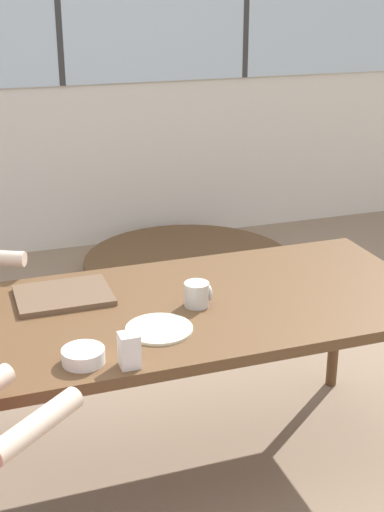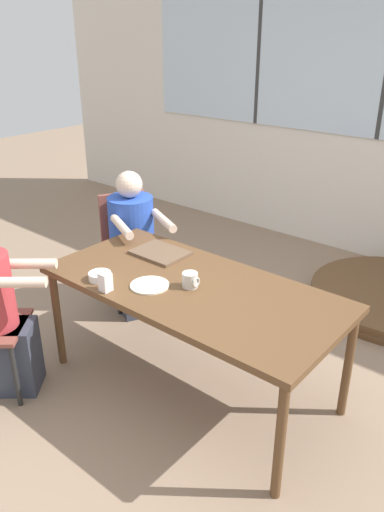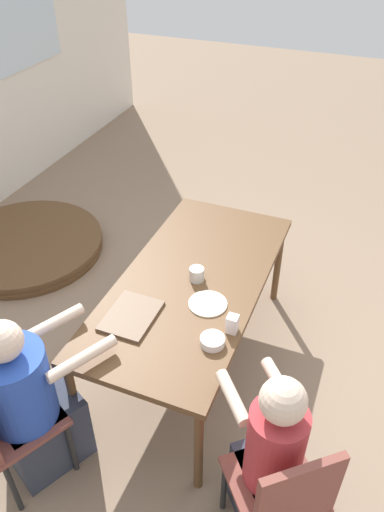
{
  "view_description": "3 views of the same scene",
  "coord_description": "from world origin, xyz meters",
  "px_view_note": "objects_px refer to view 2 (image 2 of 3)",
  "views": [
    {
      "loc": [
        -0.76,
        -2.19,
        1.81
      ],
      "look_at": [
        0.0,
        0.0,
        0.9
      ],
      "focal_mm": 50.0,
      "sensor_mm": 36.0,
      "label": 1
    },
    {
      "loc": [
        1.62,
        -1.94,
        2.05
      ],
      "look_at": [
        0.0,
        0.0,
        0.9
      ],
      "focal_mm": 35.0,
      "sensor_mm": 36.0,
      "label": 2
    },
    {
      "loc": [
        -2.17,
        -0.87,
        2.68
      ],
      "look_at": [
        0.0,
        0.0,
        0.9
      ],
      "focal_mm": 35.0,
      "sensor_mm": 36.0,
      "label": 3
    }
  ],
  "objects_px": {
    "milk_carton_small": "(105,282)",
    "bowl_white_shallow": "(100,276)",
    "person_man_blue_shirt": "(0,316)",
    "coffee_mug": "(190,280)",
    "chair_for_woman_green_shirt": "(127,238)",
    "person_woman_green_shirt": "(134,250)"
  },
  "relations": [
    {
      "from": "milk_carton_small",
      "to": "person_woman_green_shirt",
      "type": "bearing_deg",
      "value": 128.28
    },
    {
      "from": "chair_for_woman_green_shirt",
      "to": "person_man_blue_shirt",
      "type": "xyz_separation_m",
      "value": [
        0.29,
        -1.3,
        -0.01
      ]
    },
    {
      "from": "chair_for_woman_green_shirt",
      "to": "milk_carton_small",
      "type": "relative_size",
      "value": 8.06
    },
    {
      "from": "coffee_mug",
      "to": "milk_carton_small",
      "type": "distance_m",
      "value": 0.47
    },
    {
      "from": "person_man_blue_shirt",
      "to": "coffee_mug",
      "type": "xyz_separation_m",
      "value": [
        0.87,
        0.7,
        0.25
      ]
    },
    {
      "from": "chair_for_woman_green_shirt",
      "to": "bowl_white_shallow",
      "type": "height_order",
      "value": "chair_for_woman_green_shirt"
    },
    {
      "from": "person_man_blue_shirt",
      "to": "milk_carton_small",
      "type": "height_order",
      "value": "person_man_blue_shirt"
    },
    {
      "from": "coffee_mug",
      "to": "chair_for_woman_green_shirt",
      "type": "bearing_deg",
      "value": 152.73
    },
    {
      "from": "person_woman_green_shirt",
      "to": "coffee_mug",
      "type": "bearing_deg",
      "value": 89.0
    },
    {
      "from": "chair_for_woman_green_shirt",
      "to": "person_woman_green_shirt",
      "type": "relative_size",
      "value": 0.79
    },
    {
      "from": "chair_for_woman_green_shirt",
      "to": "person_woman_green_shirt",
      "type": "xyz_separation_m",
      "value": [
        0.15,
        -0.08,
        -0.04
      ]
    },
    {
      "from": "person_woman_green_shirt",
      "to": "person_man_blue_shirt",
      "type": "distance_m",
      "value": 1.24
    },
    {
      "from": "coffee_mug",
      "to": "milk_carton_small",
      "type": "bearing_deg",
      "value": -134.93
    },
    {
      "from": "bowl_white_shallow",
      "to": "milk_carton_small",
      "type": "bearing_deg",
      "value": -27.48
    },
    {
      "from": "person_man_blue_shirt",
      "to": "bowl_white_shallow",
      "type": "bearing_deg",
      "value": 96.25
    },
    {
      "from": "milk_carton_small",
      "to": "bowl_white_shallow",
      "type": "bearing_deg",
      "value": 152.52
    },
    {
      "from": "person_man_blue_shirt",
      "to": "milk_carton_small",
      "type": "relative_size",
      "value": 10.23
    },
    {
      "from": "chair_for_woman_green_shirt",
      "to": "coffee_mug",
      "type": "bearing_deg",
      "value": 89.13
    },
    {
      "from": "chair_for_woman_green_shirt",
      "to": "person_woman_green_shirt",
      "type": "distance_m",
      "value": 0.18
    },
    {
      "from": "chair_for_woman_green_shirt",
      "to": "coffee_mug",
      "type": "distance_m",
      "value": 1.33
    },
    {
      "from": "milk_carton_small",
      "to": "bowl_white_shallow",
      "type": "xyz_separation_m",
      "value": [
        -0.13,
        0.07,
        -0.03
      ]
    },
    {
      "from": "coffee_mug",
      "to": "milk_carton_small",
      "type": "relative_size",
      "value": 0.89
    }
  ]
}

